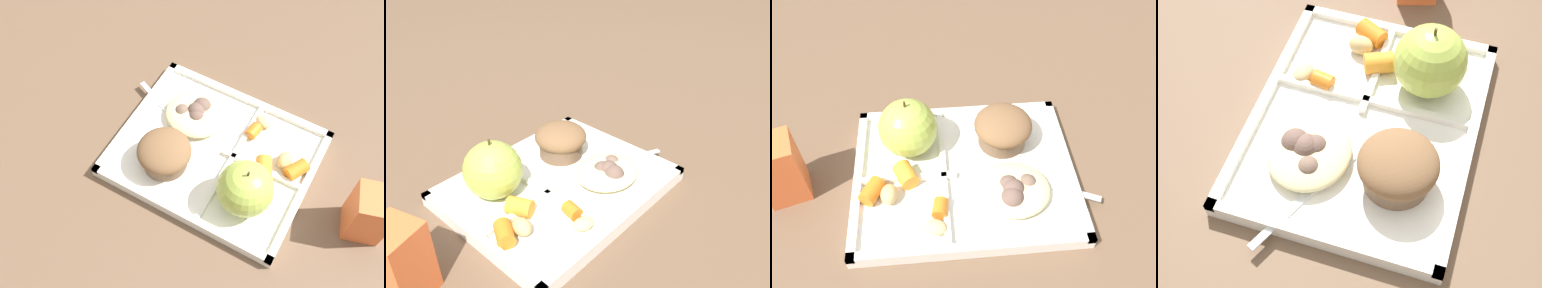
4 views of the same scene
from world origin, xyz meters
The scene contains 15 objects.
ground centered at (0.00, 0.00, 0.00)m, with size 6.00×6.00×0.00m, color brown.
lunch_tray centered at (0.00, 0.00, 0.01)m, with size 0.33×0.27×0.02m.
green_apple centered at (-0.08, 0.06, 0.06)m, with size 0.09×0.09×0.10m.
bran_muffin centered at (0.07, 0.06, 0.04)m, with size 0.09×0.09×0.06m.
carrot_slice_near_corner centered at (-0.09, -0.01, 0.03)m, with size 0.03×0.03×0.04m, color orange.
carrot_slice_tilted centered at (-0.13, -0.03, 0.03)m, with size 0.02×0.02×0.04m, color orange.
carrot_slice_back centered at (-0.04, -0.07, 0.02)m, with size 0.02×0.02×0.03m, color orange.
potato_chunk_corner centered at (-0.05, -0.09, 0.02)m, with size 0.03×0.02×0.02m, color tan.
potato_chunk_browned centered at (-0.11, -0.04, 0.03)m, with size 0.02×0.03×0.02m, color tan.
egg_noodle_pile centered at (0.07, -0.05, 0.03)m, with size 0.11×0.10×0.02m, color beige.
meatball_center centered at (0.06, -0.06, 0.03)m, with size 0.03×0.03×0.03m, color brown.
meatball_side centered at (0.06, -0.05, 0.03)m, with size 0.03×0.03×0.03m, color brown.
meatball_front centered at (0.06, -0.04, 0.03)m, with size 0.03×0.03×0.03m, color brown.
meatball_back centered at (0.09, -0.04, 0.03)m, with size 0.03×0.03×0.03m, color #755B4C.
plastic_fork centered at (0.11, -0.03, 0.02)m, with size 0.15×0.08×0.00m.
Camera 4 is at (0.38, 0.10, 0.56)m, focal length 52.35 mm.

